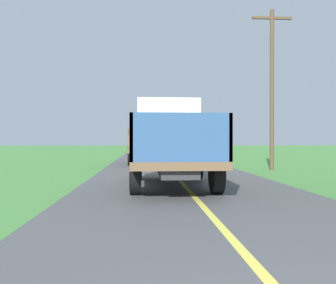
{
  "coord_description": "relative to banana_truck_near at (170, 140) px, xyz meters",
  "views": [
    {
      "loc": [
        -1.22,
        -1.23,
        1.47
      ],
      "look_at": [
        -0.35,
        12.09,
        1.4
      ],
      "focal_mm": 38.59,
      "sensor_mm": 36.0,
      "label": 1
    }
  ],
  "objects": [
    {
      "name": "banana_truck_far",
      "position": [
        -0.51,
        10.56,
        0.0
      ],
      "size": [
        2.38,
        5.81,
        2.8
      ],
      "color": "#2D2D30",
      "rests_on": "road_surface"
    },
    {
      "name": "utility_pole_roadside",
      "position": [
        5.39,
        5.58,
        2.73
      ],
      "size": [
        1.96,
        0.2,
        7.83
      ],
      "color": "brown",
      "rests_on": "ground"
    },
    {
      "name": "banana_truck_near",
      "position": [
        0.0,
        0.0,
        0.0
      ],
      "size": [
        2.38,
        5.82,
        2.8
      ],
      "color": "#2D2D30",
      "rests_on": "road_surface"
    }
  ]
}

